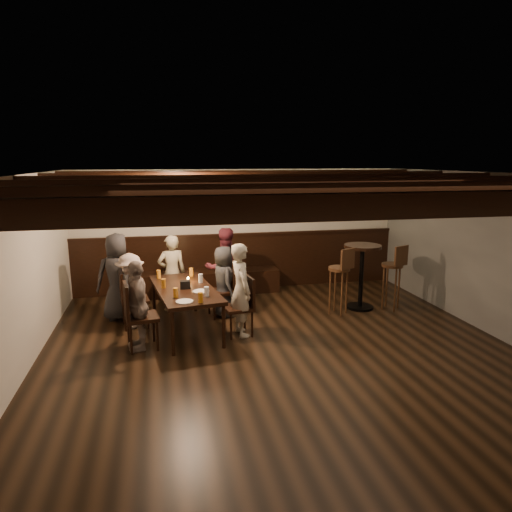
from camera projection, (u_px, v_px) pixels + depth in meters
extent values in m
plane|color=black|center=(287.00, 358.00, 6.05)|extent=(7.00, 7.00, 0.00)
plane|color=black|center=(290.00, 175.00, 5.55)|extent=(7.00, 7.00, 0.00)
plane|color=beige|center=(240.00, 230.00, 9.15)|extent=(6.50, 0.00, 6.50)
plane|color=#4A4A48|center=(508.00, 259.00, 6.47)|extent=(0.00, 7.00, 7.00)
plane|color=beige|center=(10.00, 285.00, 5.13)|extent=(0.00, 7.00, 7.00)
cube|color=black|center=(240.00, 262.00, 9.24)|extent=(6.50, 0.08, 1.10)
cube|color=black|center=(203.00, 283.00, 8.90)|extent=(3.00, 0.45, 0.45)
cube|color=black|center=(200.00, 204.00, 8.77)|extent=(0.62, 0.12, 0.72)
cube|color=black|center=(200.00, 204.00, 8.71)|extent=(0.50, 0.02, 0.58)
cube|color=black|center=(422.00, 205.00, 2.79)|extent=(6.50, 0.10, 0.16)
cube|color=black|center=(346.00, 192.00, 3.90)|extent=(6.50, 0.10, 0.16)
cube|color=black|center=(304.00, 185.00, 5.01)|extent=(6.50, 0.10, 0.16)
cube|color=black|center=(277.00, 180.00, 6.12)|extent=(6.50, 0.10, 0.16)
cube|color=black|center=(259.00, 177.00, 7.23)|extent=(6.50, 0.10, 0.16)
cube|color=black|center=(245.00, 175.00, 8.34)|extent=(6.50, 0.10, 0.16)
sphere|color=#FFE099|center=(87.00, 183.00, 7.78)|extent=(0.07, 0.07, 0.07)
sphere|color=#FFE099|center=(169.00, 182.00, 8.06)|extent=(0.07, 0.07, 0.07)
sphere|color=#FFE099|center=(245.00, 181.00, 8.35)|extent=(0.07, 0.07, 0.07)
sphere|color=#FFE099|center=(317.00, 181.00, 8.63)|extent=(0.07, 0.07, 0.07)
sphere|color=#FFE099|center=(383.00, 180.00, 8.91)|extent=(0.07, 0.07, 0.07)
cube|color=black|center=(185.00, 289.00, 6.90)|extent=(1.08, 1.92, 0.05)
cylinder|color=black|center=(173.00, 333.00, 6.07)|extent=(0.05, 0.05, 0.63)
cylinder|color=black|center=(154.00, 298.00, 7.64)|extent=(0.05, 0.05, 0.63)
cylinder|color=black|center=(224.00, 327.00, 6.32)|extent=(0.05, 0.05, 0.63)
cylinder|color=black|center=(195.00, 293.00, 7.88)|extent=(0.05, 0.05, 0.63)
cube|color=black|center=(135.00, 300.00, 7.12)|extent=(0.47, 0.47, 0.05)
cube|color=black|center=(121.00, 286.00, 7.01)|extent=(0.10, 0.41, 0.45)
cube|color=black|center=(142.00, 317.00, 6.29)|extent=(0.49, 0.49, 0.05)
cube|color=black|center=(126.00, 301.00, 6.17)|extent=(0.10, 0.43, 0.47)
cube|color=black|center=(221.00, 292.00, 7.61)|extent=(0.46, 0.46, 0.05)
cube|color=black|center=(231.00, 276.00, 7.62)|extent=(0.10, 0.41, 0.44)
cube|color=black|center=(238.00, 308.00, 6.78)|extent=(0.46, 0.46, 0.05)
cube|color=black|center=(249.00, 291.00, 6.80)|extent=(0.10, 0.40, 0.44)
imported|color=#27272A|center=(118.00, 277.00, 7.40)|extent=(0.76, 0.56, 1.44)
imported|color=gray|center=(172.00, 273.00, 7.86)|extent=(0.53, 0.39, 1.33)
imported|color=maroon|center=(224.00, 268.00, 8.03)|extent=(0.76, 0.64, 1.43)
imported|color=#A4938A|center=(131.00, 291.00, 7.07)|extent=(0.54, 0.82, 1.18)
imported|color=gray|center=(137.00, 305.00, 6.24)|extent=(0.41, 0.77, 1.26)
imported|color=#2A2B2D|center=(224.00, 281.00, 7.59)|extent=(0.46, 0.63, 1.19)
imported|color=#B8B09C|center=(241.00, 290.00, 6.74)|extent=(0.40, 0.55, 1.39)
cylinder|color=#BF7219|center=(159.00, 274.00, 7.43)|extent=(0.07, 0.07, 0.14)
cylinder|color=#BF7219|center=(191.00, 272.00, 7.57)|extent=(0.07, 0.07, 0.14)
cylinder|color=#BF7219|center=(163.00, 283.00, 6.87)|extent=(0.07, 0.07, 0.14)
cylinder|color=silver|center=(201.00, 278.00, 7.17)|extent=(0.07, 0.07, 0.14)
cylinder|color=#BF7219|center=(176.00, 293.00, 6.40)|extent=(0.07, 0.07, 0.14)
cylinder|color=silver|center=(207.00, 292.00, 6.45)|extent=(0.07, 0.07, 0.14)
cylinder|color=#BF7219|center=(200.00, 298.00, 6.17)|extent=(0.07, 0.07, 0.14)
cylinder|color=white|center=(184.00, 301.00, 6.20)|extent=(0.24, 0.24, 0.01)
cylinder|color=white|center=(201.00, 291.00, 6.68)|extent=(0.24, 0.24, 0.01)
cube|color=black|center=(185.00, 285.00, 6.84)|extent=(0.15, 0.10, 0.12)
cylinder|color=beige|center=(188.00, 281.00, 7.21)|extent=(0.05, 0.05, 0.05)
cylinder|color=black|center=(360.00, 307.00, 8.09)|extent=(0.47, 0.47, 0.04)
cylinder|color=black|center=(361.00, 278.00, 7.98)|extent=(0.07, 0.07, 1.07)
cylinder|color=black|center=(363.00, 246.00, 7.86)|extent=(0.64, 0.64, 0.05)
cylinder|color=#3D2013|center=(339.00, 269.00, 7.63)|extent=(0.36, 0.36, 0.05)
cube|color=#3D2013|center=(348.00, 259.00, 7.46)|extent=(0.30, 0.18, 0.34)
cylinder|color=#3D2013|center=(392.00, 265.00, 7.89)|extent=(0.36, 0.36, 0.05)
cube|color=#3D2013|center=(401.00, 256.00, 7.71)|extent=(0.31, 0.15, 0.34)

